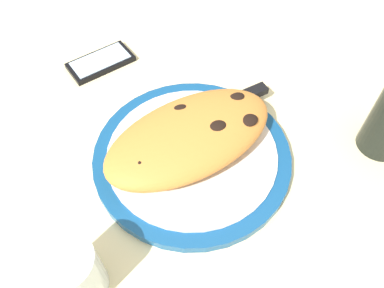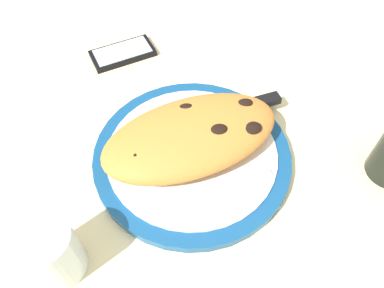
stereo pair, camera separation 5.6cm
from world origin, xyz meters
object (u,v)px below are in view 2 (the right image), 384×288
(plate, at_px, (192,156))
(knife, at_px, (234,110))
(fork, at_px, (229,182))
(water_glass, at_px, (54,254))
(smartphone, at_px, (123,53))
(calzone, at_px, (194,135))

(plate, xyz_separation_m, knife, (0.08, 0.07, 0.01))
(fork, height_order, water_glass, water_glass)
(fork, height_order, smartphone, fork)
(calzone, bearing_deg, plate, -112.11)
(plate, height_order, knife, knife)
(fork, relative_size, knife, 0.68)
(plate, xyz_separation_m, fork, (0.04, -0.06, 0.01))
(knife, height_order, smartphone, knife)
(fork, relative_size, water_glass, 1.76)
(calzone, distance_m, water_glass, 0.25)
(knife, bearing_deg, calzone, -142.30)
(fork, bearing_deg, calzone, 118.62)
(knife, bearing_deg, plate, -139.14)
(plate, relative_size, water_glass, 3.33)
(calzone, bearing_deg, smartphone, 111.74)
(knife, distance_m, smartphone, 0.26)
(fork, bearing_deg, knife, 74.79)
(calzone, xyz_separation_m, water_glass, (-0.20, -0.15, -0.01))
(plate, height_order, calzone, calzone)
(fork, distance_m, smartphone, 0.35)
(plate, bearing_deg, smartphone, 110.08)
(plate, xyz_separation_m, calzone, (0.00, 0.01, 0.04))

